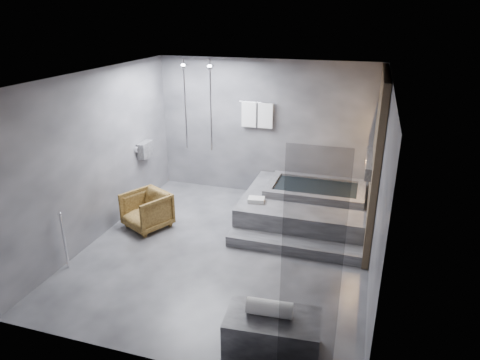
% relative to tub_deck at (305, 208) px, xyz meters
% --- Properties ---
extents(room, '(5.00, 5.04, 2.82)m').
position_rel_tub_deck_xyz_m(room, '(-0.65, -1.21, 1.48)').
color(room, '#313134').
rests_on(room, ground).
extents(tub_deck, '(2.20, 2.00, 0.50)m').
position_rel_tub_deck_xyz_m(tub_deck, '(0.00, 0.00, 0.00)').
color(tub_deck, '#373639').
rests_on(tub_deck, ground).
extents(tub_step, '(2.20, 0.36, 0.18)m').
position_rel_tub_deck_xyz_m(tub_step, '(0.00, -1.18, -0.16)').
color(tub_step, '#373639').
rests_on(tub_step, ground).
extents(concrete_bench, '(1.10, 0.67, 0.48)m').
position_rel_tub_deck_xyz_m(concrete_bench, '(0.17, -3.42, -0.01)').
color(concrete_bench, '#302F32').
rests_on(concrete_bench, ground).
extents(driftwood_chair, '(0.96, 0.97, 0.66)m').
position_rel_tub_deck_xyz_m(driftwood_chair, '(-2.67, -1.12, 0.08)').
color(driftwood_chair, '#402B10').
rests_on(driftwood_chair, ground).
extents(rolled_towel, '(0.53, 0.22, 0.19)m').
position_rel_tub_deck_xyz_m(rolled_towel, '(0.12, -3.40, 0.32)').
color(rolled_towel, white).
rests_on(rolled_towel, concrete_bench).
extents(deck_towel, '(0.31, 0.25, 0.08)m').
position_rel_tub_deck_xyz_m(deck_towel, '(-0.80, -0.55, 0.29)').
color(deck_towel, silver).
rests_on(deck_towel, tub_deck).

